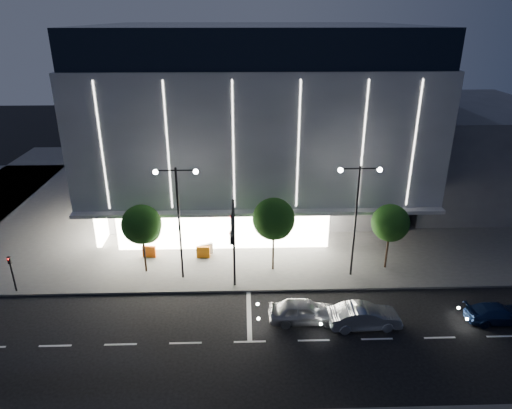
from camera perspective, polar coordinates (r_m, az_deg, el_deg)
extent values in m
plane|color=black|center=(30.89, -4.68, -15.03)|extent=(160.00, 160.00, 0.00)
cube|color=#474747|center=(52.04, 1.98, 1.50)|extent=(70.00, 40.00, 0.15)
cube|color=#4C4C51|center=(51.28, -0.22, 3.48)|extent=(28.00, 21.00, 4.00)
cube|color=gray|center=(47.37, -0.17, 11.28)|extent=(30.00, 25.00, 11.00)
cube|color=black|center=(46.50, -0.18, 19.77)|extent=(29.40, 24.50, 3.00)
cube|color=white|center=(38.99, -4.08, -3.01)|extent=(18.00, 0.40, 3.60)
cube|color=white|center=(45.53, -17.56, -0.17)|extent=(0.40, 10.00, 3.60)
cube|color=gray|center=(37.19, 0.40, -0.70)|extent=(30.00, 2.00, 0.30)
cube|color=white|center=(35.19, 0.43, 7.25)|extent=(24.00, 0.06, 10.00)
cube|color=#4C4C51|center=(55.94, 24.20, 6.33)|extent=(16.00, 20.00, 10.00)
cylinder|color=black|center=(33.01, -2.76, -5.08)|extent=(0.18, 0.18, 7.00)
cylinder|color=black|center=(28.87, -2.97, -1.60)|extent=(0.14, 5.80, 0.14)
cube|color=black|center=(29.76, -2.92, -2.10)|extent=(0.28, 0.18, 0.85)
cube|color=black|center=(27.60, -3.00, -4.19)|extent=(0.28, 0.18, 0.85)
sphere|color=#FF0C0C|center=(29.63, -3.16, -1.58)|extent=(0.14, 0.14, 0.14)
cylinder|color=black|center=(33.95, -9.54, -2.68)|extent=(0.16, 0.16, 9.00)
cylinder|color=black|center=(32.48, -11.25, 4.19)|extent=(1.40, 0.10, 0.10)
cylinder|color=black|center=(32.28, -8.80, 4.25)|extent=(1.40, 0.10, 0.10)
sphere|color=white|center=(32.63, -12.45, 3.99)|extent=(0.36, 0.36, 0.36)
sphere|color=white|center=(32.23, -7.55, 4.11)|extent=(0.36, 0.36, 0.36)
cylinder|color=black|center=(34.65, 12.29, -2.36)|extent=(0.16, 0.16, 9.00)
cylinder|color=black|center=(32.94, 11.72, 4.41)|extent=(1.40, 0.10, 0.10)
cylinder|color=black|center=(33.29, 14.07, 4.39)|extent=(1.40, 0.10, 0.10)
sphere|color=white|center=(32.81, 10.52, 4.25)|extent=(0.36, 0.36, 0.36)
sphere|color=white|center=(33.52, 15.21, 4.22)|extent=(0.36, 0.36, 0.36)
cylinder|color=black|center=(37.61, -28.13, -7.76)|extent=(0.12, 0.12, 3.00)
cube|color=black|center=(37.07, -28.46, -6.15)|extent=(0.22, 0.16, 0.55)
sphere|color=#FF0C0C|center=(36.92, -28.58, -6.03)|extent=(0.10, 0.10, 0.10)
cylinder|color=black|center=(36.51, -13.78, -5.73)|extent=(0.16, 0.16, 3.78)
sphere|color=#133A10|center=(35.50, -14.12, -2.43)|extent=(3.02, 3.02, 3.02)
sphere|color=#133A10|center=(35.84, -13.51, -3.07)|extent=(2.16, 2.16, 2.16)
sphere|color=#133A10|center=(35.55, -14.51, -3.00)|extent=(1.94, 1.94, 1.94)
cylinder|color=black|center=(35.71, 2.16, -5.45)|extent=(0.16, 0.16, 4.06)
sphere|color=#133A10|center=(34.61, 2.22, -1.81)|extent=(3.25, 3.25, 3.25)
sphere|color=#133A10|center=(35.06, 2.68, -2.53)|extent=(2.32, 2.32, 2.32)
sphere|color=#133A10|center=(34.60, 1.82, -2.44)|extent=(2.09, 2.09, 2.09)
cylinder|color=black|center=(37.49, 16.08, -5.32)|extent=(0.16, 0.16, 3.64)
sphere|color=#133A10|center=(36.53, 16.45, -2.22)|extent=(2.91, 2.91, 2.91)
sphere|color=#133A10|center=(37.01, 16.71, -2.81)|extent=(2.08, 2.08, 2.08)
sphere|color=#133A10|center=(36.46, 16.09, -2.77)|extent=(1.87, 1.87, 1.87)
imported|color=#97999D|center=(31.01, 5.97, -13.11)|extent=(4.61, 1.88, 1.57)
imported|color=silver|center=(31.21, 13.37, -13.46)|extent=(4.75, 1.85, 1.54)
imported|color=navy|center=(34.83, 27.97, -11.92)|extent=(4.27, 1.80, 1.23)
cube|color=#EA500D|center=(39.09, -13.20, -5.74)|extent=(1.12, 0.41, 1.00)
cube|color=white|center=(38.64, -6.23, -5.58)|extent=(1.10, 0.69, 1.00)
cube|color=orange|center=(38.23, -6.62, -5.94)|extent=(1.11, 0.31, 1.00)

